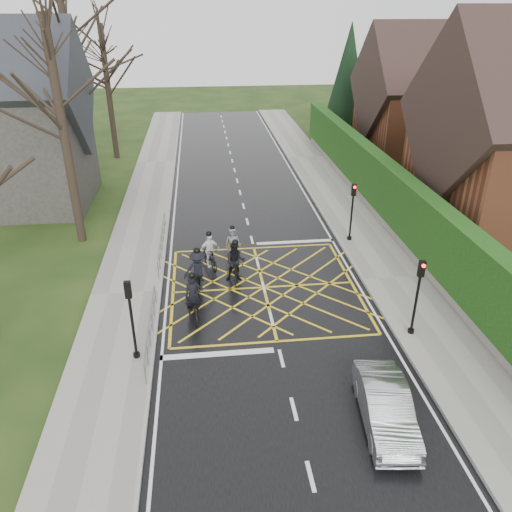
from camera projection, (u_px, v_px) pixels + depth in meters
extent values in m
plane|color=black|center=(264.00, 287.00, 22.21)|extent=(120.00, 120.00, 0.00)
cube|color=black|center=(264.00, 287.00, 22.20)|extent=(9.00, 80.00, 0.01)
cube|color=gray|center=(394.00, 279.00, 22.77)|extent=(3.00, 80.00, 0.15)
cube|color=gray|center=(126.00, 294.00, 21.57)|extent=(3.00, 80.00, 0.15)
cube|color=slate|center=(386.00, 220.00, 28.13)|extent=(0.50, 38.00, 0.70)
cube|color=black|center=(390.00, 191.00, 27.34)|extent=(0.90, 38.00, 2.80)
cube|color=brown|center=(425.00, 124.00, 38.25)|extent=(9.00, 8.00, 6.00)
cube|color=#2E1F1B|center=(431.00, 84.00, 36.94)|extent=(9.80, 8.80, 8.80)
cube|color=brown|center=(472.00, 46.00, 36.03)|extent=(0.70, 0.70, 1.60)
cylinder|color=black|center=(344.00, 133.00, 46.03)|extent=(0.50, 0.50, 1.20)
cone|color=black|center=(348.00, 83.00, 44.03)|extent=(4.60, 4.60, 10.00)
cube|color=#2D2B28|center=(16.00, 149.00, 29.89)|extent=(8.00, 7.00, 7.00)
cube|color=#26282D|center=(3.00, 90.00, 28.34)|extent=(8.80, 7.80, 7.80)
cylinder|color=black|center=(65.00, 137.00, 24.12)|extent=(0.44, 0.44, 11.00)
cylinder|color=black|center=(76.00, 99.00, 30.87)|extent=(0.44, 0.44, 12.00)
cylinder|color=black|center=(109.00, 94.00, 38.48)|extent=(0.44, 0.44, 10.00)
cylinder|color=slate|center=(150.00, 320.00, 18.19)|extent=(0.05, 5.00, 0.05)
cylinder|color=slate|center=(151.00, 330.00, 18.39)|extent=(0.04, 5.00, 0.04)
cylinder|color=slate|center=(145.00, 376.00, 16.20)|extent=(0.04, 0.04, 1.00)
cylinder|color=slate|center=(155.00, 296.00, 20.63)|extent=(0.04, 0.04, 1.00)
cylinder|color=slate|center=(161.00, 235.00, 24.83)|extent=(0.05, 6.00, 0.05)
cylinder|color=slate|center=(162.00, 243.00, 25.03)|extent=(0.04, 6.00, 0.04)
cylinder|color=slate|center=(158.00, 273.00, 22.40)|extent=(0.04, 0.04, 1.00)
cylinder|color=slate|center=(165.00, 221.00, 27.71)|extent=(0.04, 0.04, 1.00)
cylinder|color=black|center=(351.00, 216.00, 25.75)|extent=(0.10, 0.10, 3.00)
cylinder|color=black|center=(349.00, 239.00, 26.37)|extent=(0.24, 0.24, 0.30)
cube|color=black|center=(354.00, 190.00, 25.12)|extent=(0.22, 0.16, 0.62)
sphere|color=#FF0C0C|center=(355.00, 187.00, 24.93)|extent=(0.14, 0.14, 0.14)
cylinder|color=black|center=(416.00, 302.00, 18.32)|extent=(0.10, 0.10, 3.00)
cylinder|color=black|center=(411.00, 332.00, 18.93)|extent=(0.24, 0.24, 0.30)
cube|color=black|center=(422.00, 269.00, 17.68)|extent=(0.22, 0.16, 0.62)
sphere|color=#FF0C0C|center=(424.00, 266.00, 17.49)|extent=(0.14, 0.14, 0.14)
cylinder|color=black|center=(133.00, 325.00, 17.03)|extent=(0.10, 0.10, 3.00)
cylinder|color=black|center=(137.00, 356.00, 17.64)|extent=(0.24, 0.24, 0.30)
cube|color=black|center=(128.00, 290.00, 16.40)|extent=(0.22, 0.16, 0.62)
sphere|color=#FF0C0C|center=(128.00, 283.00, 16.42)|extent=(0.14, 0.14, 0.14)
imported|color=black|center=(194.00, 305.00, 19.91)|extent=(1.02, 2.14, 1.08)
imported|color=black|center=(193.00, 296.00, 19.82)|extent=(0.73, 0.54, 1.83)
sphere|color=black|center=(192.00, 275.00, 19.40)|extent=(0.29, 0.29, 0.29)
imported|color=black|center=(236.00, 269.00, 22.47)|extent=(0.75, 2.07, 1.22)
imported|color=black|center=(236.00, 262.00, 22.41)|extent=(0.97, 0.78, 1.87)
sphere|color=black|center=(235.00, 242.00, 21.97)|extent=(0.29, 0.29, 0.29)
imported|color=black|center=(198.00, 280.00, 21.66)|extent=(0.88, 2.20, 1.13)
imported|color=black|center=(198.00, 271.00, 21.57)|extent=(1.28, 0.79, 1.92)
sphere|color=black|center=(197.00, 251.00, 21.12)|extent=(0.30, 0.30, 0.30)
imported|color=black|center=(210.00, 257.00, 23.69)|extent=(1.07, 1.89, 1.10)
imported|color=white|center=(210.00, 250.00, 23.64)|extent=(1.06, 0.70, 1.68)
sphere|color=black|center=(209.00, 234.00, 23.25)|extent=(0.26, 0.26, 0.26)
imported|color=gold|center=(233.00, 249.00, 24.70)|extent=(0.90, 1.77, 0.89)
imported|color=#595C61|center=(233.00, 242.00, 24.65)|extent=(0.82, 0.61, 1.51)
sphere|color=black|center=(232.00, 228.00, 24.30)|extent=(0.24, 0.24, 0.24)
imported|color=#A2A4A8|center=(386.00, 407.00, 14.78)|extent=(1.73, 3.93, 1.26)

